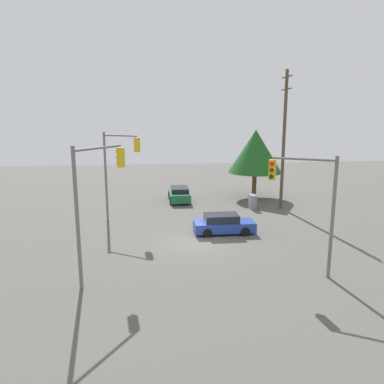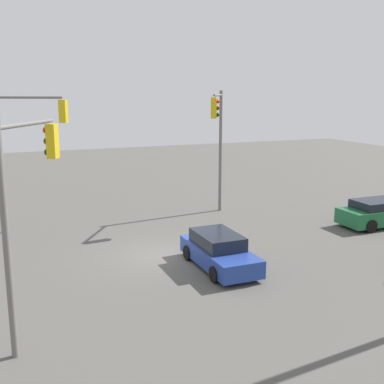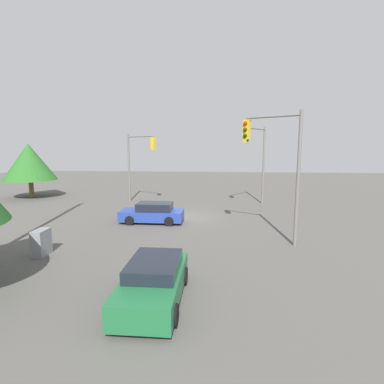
{
  "view_description": "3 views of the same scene",
  "coord_description": "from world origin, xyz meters",
  "px_view_note": "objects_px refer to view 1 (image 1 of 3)",
  "views": [
    {
      "loc": [
        23.29,
        -2.95,
        8.22
      ],
      "look_at": [
        -0.37,
        -0.24,
        3.29
      ],
      "focal_mm": 35.0,
      "sensor_mm": 36.0,
      "label": 1
    },
    {
      "loc": [
        6.34,
        18.59,
        6.92
      ],
      "look_at": [
        -1.14,
        0.54,
        2.81
      ],
      "focal_mm": 45.0,
      "sensor_mm": 36.0,
      "label": 2
    },
    {
      "loc": [
        -21.29,
        -2.23,
        5.15
      ],
      "look_at": [
        -1.54,
        -0.55,
        2.13
      ],
      "focal_mm": 28.0,
      "sensor_mm": 36.0,
      "label": 3
    }
  ],
  "objects_px": {
    "sedan_blue": "(223,224)",
    "traffic_signal_cross": "(117,163)",
    "sedan_green": "(179,194)",
    "electrical_cabinet": "(253,202)",
    "traffic_signal_main": "(308,194)",
    "traffic_signal_aux": "(95,189)"
  },
  "relations": [
    {
      "from": "sedan_blue",
      "to": "traffic_signal_cross",
      "type": "bearing_deg",
      "value": -115.15
    },
    {
      "from": "sedan_green",
      "to": "electrical_cabinet",
      "type": "height_order",
      "value": "sedan_green"
    },
    {
      "from": "traffic_signal_cross",
      "to": "electrical_cabinet",
      "type": "height_order",
      "value": "traffic_signal_cross"
    },
    {
      "from": "traffic_signal_main",
      "to": "traffic_signal_cross",
      "type": "distance_m",
      "value": 14.92
    },
    {
      "from": "traffic_signal_cross",
      "to": "traffic_signal_aux",
      "type": "distance_m",
      "value": 10.1
    },
    {
      "from": "traffic_signal_cross",
      "to": "electrical_cabinet",
      "type": "relative_size",
      "value": 5.55
    },
    {
      "from": "traffic_signal_cross",
      "to": "traffic_signal_aux",
      "type": "xyz_separation_m",
      "value": [
        10.09,
        -0.27,
        -0.02
      ]
    },
    {
      "from": "sedan_green",
      "to": "traffic_signal_aux",
      "type": "bearing_deg",
      "value": -107.91
    },
    {
      "from": "traffic_signal_aux",
      "to": "electrical_cabinet",
      "type": "height_order",
      "value": "traffic_signal_aux"
    },
    {
      "from": "traffic_signal_cross",
      "to": "electrical_cabinet",
      "type": "bearing_deg",
      "value": 47.78
    },
    {
      "from": "sedan_green",
      "to": "sedan_blue",
      "type": "bearing_deg",
      "value": -77.52
    },
    {
      "from": "traffic_signal_aux",
      "to": "sedan_green",
      "type": "bearing_deg",
      "value": 16.26
    },
    {
      "from": "traffic_signal_main",
      "to": "traffic_signal_cross",
      "type": "relative_size",
      "value": 0.9
    },
    {
      "from": "sedan_green",
      "to": "electrical_cabinet",
      "type": "relative_size",
      "value": 3.43
    },
    {
      "from": "sedan_blue",
      "to": "traffic_signal_cross",
      "type": "height_order",
      "value": "traffic_signal_cross"
    },
    {
      "from": "traffic_signal_main",
      "to": "electrical_cabinet",
      "type": "height_order",
      "value": "traffic_signal_main"
    },
    {
      "from": "traffic_signal_main",
      "to": "electrical_cabinet",
      "type": "xyz_separation_m",
      "value": [
        -13.86,
        1.12,
        -3.65
      ]
    },
    {
      "from": "traffic_signal_cross",
      "to": "sedan_green",
      "type": "bearing_deg",
      "value": 85.41
    },
    {
      "from": "sedan_blue",
      "to": "electrical_cabinet",
      "type": "relative_size",
      "value": 3.39
    },
    {
      "from": "sedan_blue",
      "to": "traffic_signal_main",
      "type": "relative_size",
      "value": 0.68
    },
    {
      "from": "traffic_signal_main",
      "to": "traffic_signal_cross",
      "type": "height_order",
      "value": "traffic_signal_cross"
    },
    {
      "from": "sedan_green",
      "to": "traffic_signal_aux",
      "type": "height_order",
      "value": "traffic_signal_aux"
    }
  ]
}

